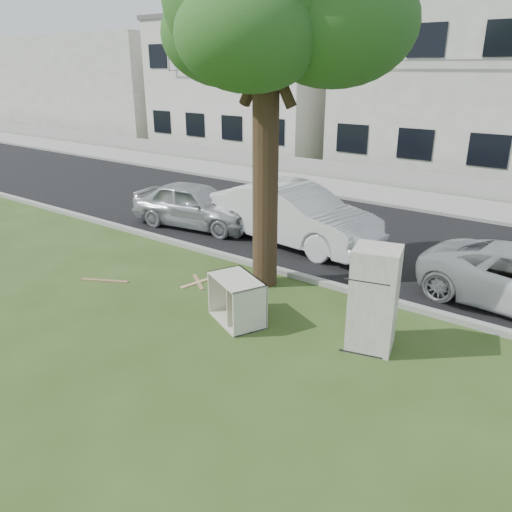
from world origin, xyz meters
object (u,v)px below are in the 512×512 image
Objects in this scene: car_center at (293,214)px; car_left at (196,205)px; cabinet at (237,300)px; fridge at (374,299)px.

car_center is 1.24× the size of car_left.
car_left is at bearing 165.21° from cabinet.
cabinet is (-2.40, -0.62, -0.46)m from fridge.
fridge is 1.61× the size of cabinet.
car_left is at bearing 140.71° from fridge.
fridge reaches higher than car_center.
car_left is (-7.07, 3.31, -0.23)m from fridge.
car_center is at bearing -89.89° from car_left.
fridge is 0.46× the size of car_left.
fridge is 2.52m from cabinet.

